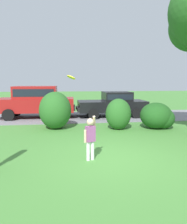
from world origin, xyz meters
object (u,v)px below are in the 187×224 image
at_px(child_thrower, 90,136).
at_px(frisbee, 71,77).
at_px(parked_sedan, 113,103).
at_px(parked_suv, 36,100).

height_order(child_thrower, frisbee, frisbee).
xyz_separation_m(parked_sedan, frisbee, (-2.78, -6.39, 1.51)).
xyz_separation_m(parked_sedan, parked_suv, (-4.74, 0.08, 0.23)).
bearing_deg(parked_suv, parked_sedan, -1.01).
bearing_deg(child_thrower, parked_sedan, 72.98).
bearing_deg(parked_suv, frisbee, -73.12).
xyz_separation_m(parked_suv, child_thrower, (2.45, -7.59, -0.36)).
xyz_separation_m(parked_suv, frisbee, (1.96, -6.47, 1.28)).
distance_m(parked_suv, child_thrower, 7.98).
bearing_deg(frisbee, parked_sedan, 66.48).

